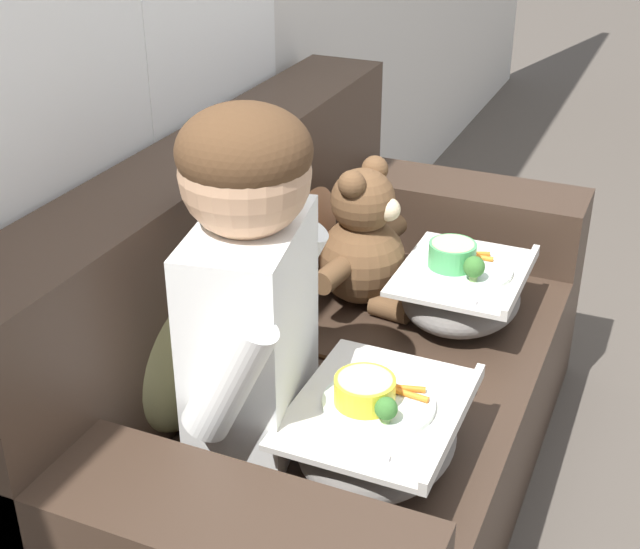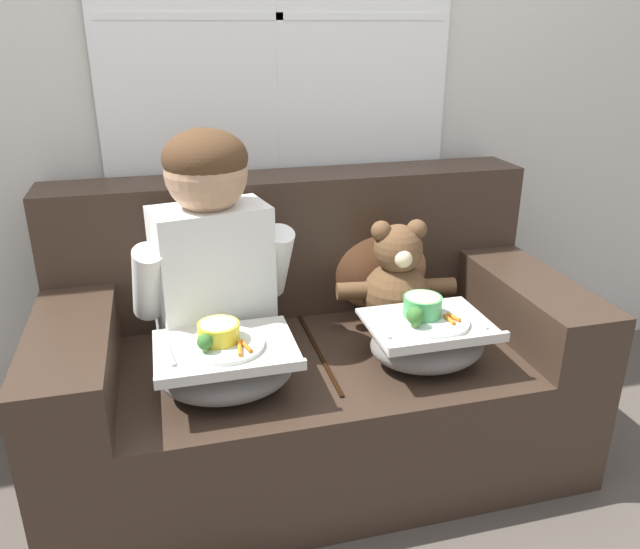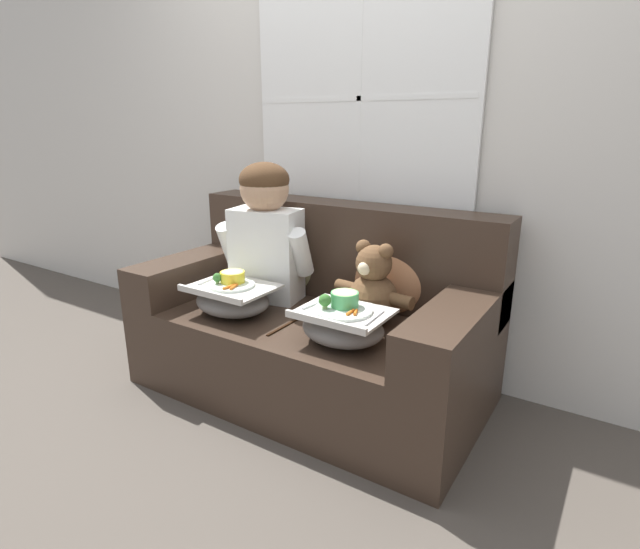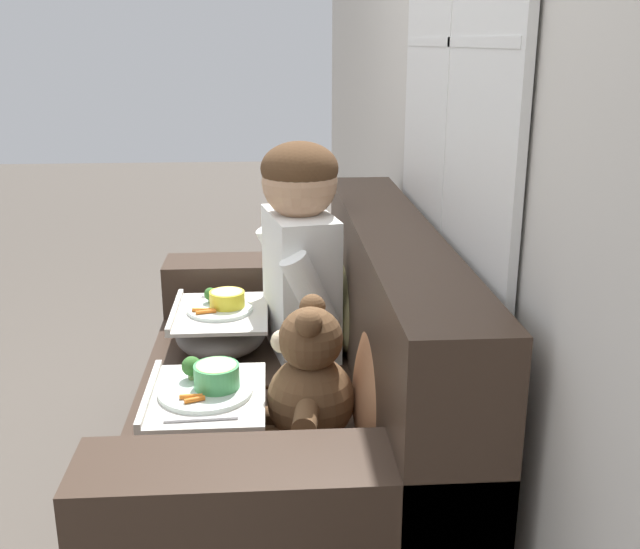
% 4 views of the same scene
% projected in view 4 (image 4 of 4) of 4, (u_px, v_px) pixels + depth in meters
% --- Properties ---
extents(ground_plane, '(14.00, 14.00, 0.00)m').
position_uv_depth(ground_plane, '(285.00, 506.00, 2.31)').
color(ground_plane, '#4C443D').
extents(wall_back_with_window, '(8.00, 0.08, 2.60)m').
position_uv_depth(wall_back_with_window, '(467.00, 70.00, 1.96)').
color(wall_back_with_window, beige).
rests_on(wall_back_with_window, ground_plane).
extents(couch, '(1.63, 0.85, 0.88)m').
position_uv_depth(couch, '(307.00, 412.00, 2.22)').
color(couch, '#38281E').
rests_on(couch, ground_plane).
extents(throw_pillow_behind_child, '(0.39, 0.19, 0.41)m').
position_uv_depth(throw_pillow_behind_child, '(353.00, 293.00, 2.44)').
color(throw_pillow_behind_child, '#898456').
rests_on(throw_pillow_behind_child, couch).
extents(throw_pillow_behind_teddy, '(0.38, 0.18, 0.40)m').
position_uv_depth(throw_pillow_behind_teddy, '(380.00, 370.00, 1.87)').
color(throw_pillow_behind_teddy, '#B2754C').
rests_on(throw_pillow_behind_teddy, couch).
extents(child_figure, '(0.50, 0.27, 0.68)m').
position_uv_depth(child_figure, '(300.00, 239.00, 2.37)').
color(child_figure, white).
rests_on(child_figure, couch).
extents(teddy_bear, '(0.40, 0.28, 0.37)m').
position_uv_depth(teddy_bear, '(309.00, 382.00, 1.87)').
color(teddy_bear, brown).
rests_on(teddy_bear, couch).
extents(lap_tray_child, '(0.38, 0.31, 0.20)m').
position_uv_depth(lap_tray_child, '(221.00, 328.00, 2.44)').
color(lap_tray_child, slate).
rests_on(lap_tray_child, child_figure).
extents(lap_tray_teddy, '(0.36, 0.29, 0.21)m').
position_uv_depth(lap_tray_teddy, '(207.00, 413.00, 1.88)').
color(lap_tray_teddy, slate).
rests_on(lap_tray_teddy, teddy_bear).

